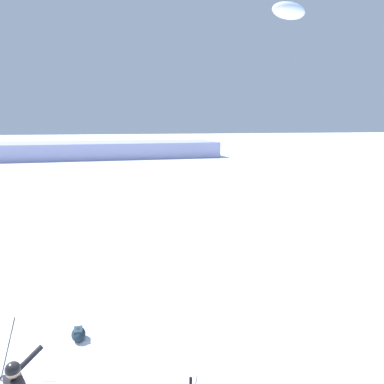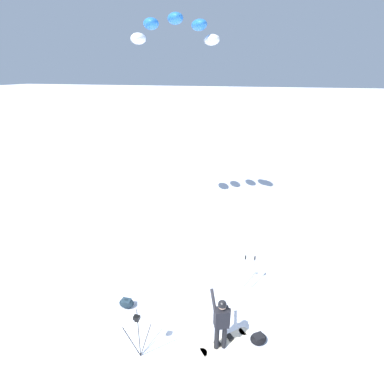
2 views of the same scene
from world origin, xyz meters
TOP-DOWN VIEW (x-y plane):
  - gear_bag_large at (-0.23, -2.55)m, footprint 0.37×0.52m
  - distant_ridge at (1.85, -51.59)m, footprint 37.65×11.52m

SIDE VIEW (x-z plane):
  - gear_bag_large at x=-0.23m, z-range 0.01..0.32m
  - distant_ridge at x=1.85m, z-range 0.00..2.28m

